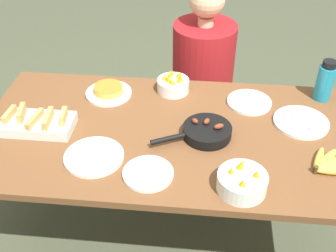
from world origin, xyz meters
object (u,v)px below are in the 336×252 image
(melon_tray, at_px, (38,123))
(skillet, at_px, (206,132))
(fruit_bowl_citrus, at_px, (242,182))
(banana_bunch, at_px, (327,164))
(empty_plate_mid_edge, at_px, (249,102))
(fruit_bowl_mango, at_px, (173,84))
(empty_plate_far_left, at_px, (94,157))
(empty_plate_far_right, at_px, (148,174))
(empty_plate_near_front, at_px, (301,122))
(water_bottle, at_px, (325,81))
(person_figure, at_px, (202,94))
(frittata_plate_center, at_px, (109,91))

(melon_tray, xyz_separation_m, skillet, (0.78, 0.02, -0.00))
(skillet, bearing_deg, fruit_bowl_citrus, 89.05)
(banana_bunch, height_order, empty_plate_mid_edge, banana_bunch)
(banana_bunch, xyz_separation_m, fruit_bowl_mango, (-0.70, 0.52, 0.02))
(fruit_bowl_mango, relative_size, fruit_bowl_citrus, 0.85)
(banana_bunch, xyz_separation_m, empty_plate_far_left, (-0.99, -0.04, -0.01))
(empty_plate_far_right, bearing_deg, banana_bunch, 9.26)
(empty_plate_mid_edge, height_order, fruit_bowl_citrus, fruit_bowl_citrus)
(empty_plate_near_front, distance_m, water_bottle, 0.29)
(melon_tray, distance_m, person_figure, 1.14)
(banana_bunch, relative_size, frittata_plate_center, 0.73)
(banana_bunch, distance_m, skillet, 0.54)
(empty_plate_far_right, height_order, person_figure, person_figure)
(empty_plate_near_front, bearing_deg, empty_plate_far_right, -148.26)
(melon_tray, height_order, empty_plate_far_right, melon_tray)
(empty_plate_near_front, height_order, empty_plate_far_right, same)
(frittata_plate_center, bearing_deg, water_bottle, 3.92)
(melon_tray, bearing_deg, empty_plate_near_front, 7.49)
(empty_plate_near_front, xyz_separation_m, person_figure, (-0.48, 0.63, -0.29))
(fruit_bowl_mango, bearing_deg, water_bottle, 0.59)
(frittata_plate_center, distance_m, empty_plate_mid_edge, 0.73)
(empty_plate_mid_edge, distance_m, fruit_bowl_citrus, 0.61)
(fruit_bowl_citrus, height_order, water_bottle, water_bottle)
(empty_plate_far_left, distance_m, water_bottle, 1.21)
(empty_plate_far_left, relative_size, empty_plate_mid_edge, 1.15)
(empty_plate_mid_edge, bearing_deg, melon_tray, -162.80)
(empty_plate_far_left, relative_size, person_figure, 0.21)
(skillet, bearing_deg, empty_plate_far_right, 24.59)
(banana_bunch, bearing_deg, empty_plate_far_left, -177.61)
(fruit_bowl_mango, bearing_deg, melon_tray, -147.21)
(fruit_bowl_mango, distance_m, water_bottle, 0.77)
(frittata_plate_center, relative_size, fruit_bowl_mango, 1.42)
(empty_plate_far_right, relative_size, water_bottle, 0.97)
(empty_plate_near_front, relative_size, fruit_bowl_citrus, 1.32)
(skillet, relative_size, empty_plate_far_left, 1.40)
(empty_plate_near_front, bearing_deg, person_figure, 127.30)
(melon_tray, xyz_separation_m, empty_plate_far_right, (0.55, -0.26, -0.02))
(frittata_plate_center, bearing_deg, banana_bunch, -23.88)
(empty_plate_near_front, distance_m, person_figure, 0.85)
(fruit_bowl_mango, relative_size, water_bottle, 0.78)
(banana_bunch, xyz_separation_m, empty_plate_far_right, (-0.74, -0.12, -0.01))
(skillet, bearing_deg, empty_plate_far_left, -3.31)
(melon_tray, distance_m, empty_plate_near_front, 1.24)
(frittata_plate_center, bearing_deg, empty_plate_mid_edge, -0.80)
(skillet, xyz_separation_m, empty_plate_near_front, (0.45, 0.14, -0.02))
(melon_tray, xyz_separation_m, empty_plate_mid_edge, (1.00, 0.31, -0.02))
(skillet, xyz_separation_m, empty_plate_mid_edge, (0.21, 0.29, -0.02))
(water_bottle, bearing_deg, fruit_bowl_citrus, -122.17)
(empty_plate_mid_edge, relative_size, water_bottle, 1.04)
(fruit_bowl_citrus, distance_m, person_figure, 1.16)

